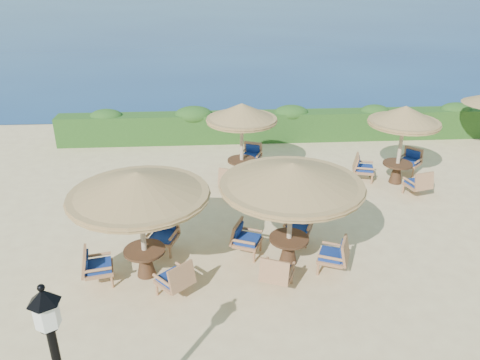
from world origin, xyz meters
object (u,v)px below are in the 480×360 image
Objects in this scene: cafe_set_0 at (139,200)px; cafe_set_3 at (242,126)px; cafe_set_1 at (291,191)px; cafe_set_4 at (402,133)px.

cafe_set_0 is 1.10× the size of cafe_set_3.
cafe_set_1 and cafe_set_4 have the same top height.
cafe_set_1 and cafe_set_3 have the same top height.
cafe_set_0 and cafe_set_3 have the same top height.
cafe_set_3 is at bearing 98.90° from cafe_set_1.
cafe_set_4 is at bearing 31.11° from cafe_set_0.
cafe_set_0 and cafe_set_4 have the same top height.
cafe_set_0 is 0.93× the size of cafe_set_1.
cafe_set_1 is 6.20m from cafe_set_4.
cafe_set_4 is (4.36, 4.40, -0.18)m from cafe_set_1.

